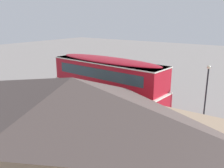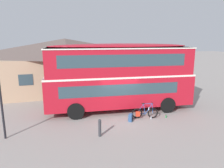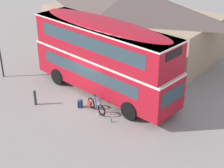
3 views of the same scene
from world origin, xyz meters
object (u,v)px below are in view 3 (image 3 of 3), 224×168
object	(u,v)px
kerb_bollard	(35,97)
backpack_on_ground	(80,103)
touring_bicycle	(95,106)
water_bottle_clear_plastic	(98,114)
water_bottle_green_metal	(111,121)
double_decker_bus	(104,55)

from	to	relation	value
kerb_bollard	backpack_on_ground	bearing A→B (deg)	32.57
touring_bicycle	water_bottle_clear_plastic	xyz separation A→B (m)	(0.39, -0.25, -0.28)
water_bottle_green_metal	kerb_bollard	world-z (taller)	kerb_bollard
water_bottle_green_metal	double_decker_bus	bearing A→B (deg)	137.11
backpack_on_ground	water_bottle_clear_plastic	distance (m)	1.42
touring_bicycle	water_bottle_clear_plastic	world-z (taller)	touring_bicycle
backpack_on_ground	water_bottle_clear_plastic	size ratio (longest dim) A/B	2.50
double_decker_bus	touring_bicycle	size ratio (longest dim) A/B	6.19
water_bottle_clear_plastic	double_decker_bus	bearing A→B (deg)	122.55
kerb_bollard	touring_bicycle	bearing A→B (deg)	27.23
touring_bicycle	water_bottle_clear_plastic	size ratio (longest dim) A/B	7.92
backpack_on_ground	double_decker_bus	bearing A→B (deg)	90.68
backpack_on_ground	kerb_bollard	distance (m)	2.76
double_decker_bus	water_bottle_clear_plastic	distance (m)	3.68
touring_bicycle	kerb_bollard	size ratio (longest dim) A/B	1.74
touring_bicycle	double_decker_bus	bearing A→B (deg)	117.66
double_decker_bus	water_bottle_clear_plastic	xyz separation A→B (m)	(1.43, -2.25, -2.55)
backpack_on_ground	touring_bicycle	bearing A→B (deg)	13.13
touring_bicycle	water_bottle_green_metal	world-z (taller)	touring_bicycle
water_bottle_green_metal	water_bottle_clear_plastic	world-z (taller)	water_bottle_clear_plastic
double_decker_bus	kerb_bollard	world-z (taller)	double_decker_bus
touring_bicycle	water_bottle_green_metal	xyz separation A→B (m)	(1.44, -0.31, -0.28)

